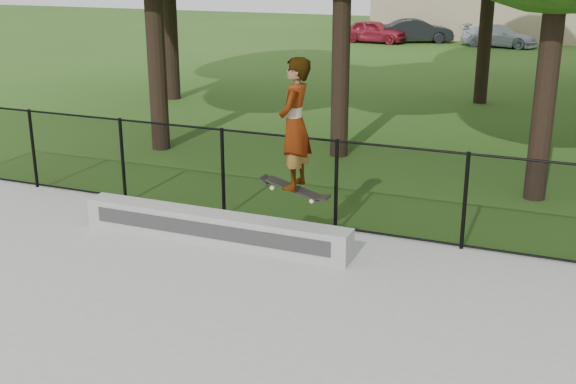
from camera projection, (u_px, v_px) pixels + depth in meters
name	position (u px, v px, depth m)	size (l,w,h in m)	color
grind_ledge	(214.00, 228.00, 11.00)	(4.37, 0.40, 0.47)	#9C9C97
car_a	(373.00, 31.00, 37.35)	(1.38, 3.40, 1.16)	maroon
car_b	(417.00, 31.00, 37.50)	(1.26, 3.28, 1.19)	black
car_c	(499.00, 36.00, 35.60)	(1.50, 3.38, 1.07)	#ACB5C3
skater_airborne	(295.00, 126.00, 9.90)	(0.82, 0.69, 2.01)	black
chainlink_fence	(336.00, 185.00, 11.33)	(16.06, 0.06, 1.50)	black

